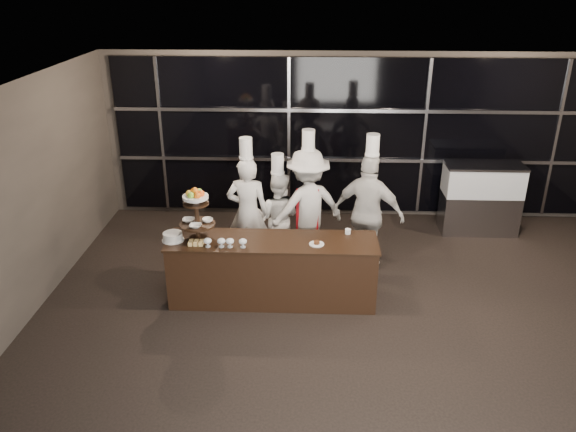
{
  "coord_description": "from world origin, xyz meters",
  "views": [
    {
      "loc": [
        -0.83,
        -4.84,
        4.25
      ],
      "look_at": [
        -1.11,
        2.21,
        1.15
      ],
      "focal_mm": 35.0,
      "sensor_mm": 36.0,
      "label": 1
    }
  ],
  "objects_px": {
    "chef_c": "(307,207)",
    "layer_cake": "(173,237)",
    "display_stand": "(196,211)",
    "buffet_counter": "(273,270)",
    "display_case": "(481,195)",
    "chef_b": "(278,216)",
    "chef_a": "(248,211)",
    "chef_d": "(368,213)"
  },
  "relations": [
    {
      "from": "chef_c",
      "to": "layer_cake",
      "type": "bearing_deg",
      "value": -145.6
    },
    {
      "from": "chef_b",
      "to": "chef_c",
      "type": "relative_size",
      "value": 0.82
    },
    {
      "from": "chef_b",
      "to": "chef_c",
      "type": "xyz_separation_m",
      "value": [
        0.46,
        -0.04,
        0.18
      ]
    },
    {
      "from": "chef_c",
      "to": "display_stand",
      "type": "bearing_deg",
      "value": -141.11
    },
    {
      "from": "buffet_counter",
      "to": "display_case",
      "type": "distance_m",
      "value": 4.21
    },
    {
      "from": "display_stand",
      "to": "layer_cake",
      "type": "relative_size",
      "value": 2.48
    },
    {
      "from": "display_case",
      "to": "chef_a",
      "type": "height_order",
      "value": "chef_a"
    },
    {
      "from": "chef_a",
      "to": "chef_c",
      "type": "distance_m",
      "value": 0.92
    },
    {
      "from": "display_stand",
      "to": "chef_d",
      "type": "relative_size",
      "value": 0.35
    },
    {
      "from": "chef_c",
      "to": "buffet_counter",
      "type": "bearing_deg",
      "value": -111.44
    },
    {
      "from": "chef_a",
      "to": "chef_d",
      "type": "bearing_deg",
      "value": -2.22
    },
    {
      "from": "buffet_counter",
      "to": "chef_d",
      "type": "xyz_separation_m",
      "value": [
        1.37,
        0.95,
        0.47
      ]
    },
    {
      "from": "layer_cake",
      "to": "chef_b",
      "type": "relative_size",
      "value": 0.17
    },
    {
      "from": "display_case",
      "to": "chef_c",
      "type": "relative_size",
      "value": 0.62
    },
    {
      "from": "chef_d",
      "to": "layer_cake",
      "type": "bearing_deg",
      "value": -159.73
    },
    {
      "from": "layer_cake",
      "to": "chef_a",
      "type": "xyz_separation_m",
      "value": [
        0.9,
        1.07,
        -0.07
      ]
    },
    {
      "from": "buffet_counter",
      "to": "chef_b",
      "type": "distance_m",
      "value": 1.25
    },
    {
      "from": "display_case",
      "to": "chef_c",
      "type": "distance_m",
      "value": 3.24
    },
    {
      "from": "buffet_counter",
      "to": "chef_d",
      "type": "distance_m",
      "value": 1.74
    },
    {
      "from": "chef_a",
      "to": "buffet_counter",
      "type": "bearing_deg",
      "value": -66.79
    },
    {
      "from": "chef_a",
      "to": "chef_d",
      "type": "height_order",
      "value": "chef_d"
    },
    {
      "from": "chef_a",
      "to": "display_case",
      "type": "bearing_deg",
      "value": 19.37
    },
    {
      "from": "chef_d",
      "to": "chef_b",
      "type": "bearing_deg",
      "value": 168.87
    },
    {
      "from": "display_case",
      "to": "chef_d",
      "type": "distance_m",
      "value": 2.55
    },
    {
      "from": "layer_cake",
      "to": "chef_b",
      "type": "bearing_deg",
      "value": 43.44
    },
    {
      "from": "layer_cake",
      "to": "buffet_counter",
      "type": "bearing_deg",
      "value": 2.15
    },
    {
      "from": "display_case",
      "to": "buffet_counter",
      "type": "bearing_deg",
      "value": -145.35
    },
    {
      "from": "display_case",
      "to": "chef_a",
      "type": "relative_size",
      "value": 0.64
    },
    {
      "from": "chef_a",
      "to": "chef_b",
      "type": "relative_size",
      "value": 1.17
    },
    {
      "from": "layer_cake",
      "to": "chef_d",
      "type": "bearing_deg",
      "value": 20.27
    },
    {
      "from": "chef_b",
      "to": "chef_c",
      "type": "bearing_deg",
      "value": -4.8
    },
    {
      "from": "buffet_counter",
      "to": "chef_a",
      "type": "bearing_deg",
      "value": 113.21
    },
    {
      "from": "display_case",
      "to": "layer_cake",
      "type": "bearing_deg",
      "value": -153.01
    },
    {
      "from": "chef_b",
      "to": "display_case",
      "type": "bearing_deg",
      "value": 18.74
    },
    {
      "from": "display_stand",
      "to": "chef_b",
      "type": "distance_m",
      "value": 1.69
    },
    {
      "from": "buffet_counter",
      "to": "display_stand",
      "type": "xyz_separation_m",
      "value": [
        -1.0,
        -0.0,
        0.87
      ]
    },
    {
      "from": "display_stand",
      "to": "chef_a",
      "type": "xyz_separation_m",
      "value": [
        0.56,
        1.02,
        -0.44
      ]
    },
    {
      "from": "chef_a",
      "to": "chef_c",
      "type": "xyz_separation_m",
      "value": [
        0.9,
        0.16,
        0.03
      ]
    },
    {
      "from": "buffet_counter",
      "to": "chef_a",
      "type": "height_order",
      "value": "chef_a"
    },
    {
      "from": "chef_b",
      "to": "chef_c",
      "type": "height_order",
      "value": "chef_c"
    },
    {
      "from": "buffet_counter",
      "to": "display_stand",
      "type": "distance_m",
      "value": 1.33
    },
    {
      "from": "display_stand",
      "to": "chef_c",
      "type": "bearing_deg",
      "value": 38.89
    }
  ]
}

